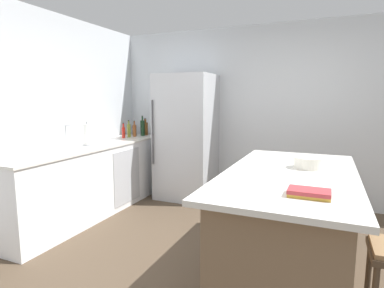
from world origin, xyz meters
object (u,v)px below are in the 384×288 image
whiskey_bottle (145,128)px  mixing_bowl (309,163)px  vinegar_bottle (135,130)px  wine_bottle (143,128)px  refrigerator (186,137)px  sink_faucet (67,136)px  olive_oil_bottle (129,130)px  hot_sauce_bottle (123,132)px  kitchen_island (288,225)px  cookbook_stack (309,193)px  syrup_bottle (134,130)px  paper_towel_roll (87,135)px

whiskey_bottle → mixing_bowl: bearing=-31.3°
vinegar_bottle → wine_bottle: bearing=77.1°
refrigerator → mixing_bowl: size_ratio=7.37×
sink_faucet → vinegar_bottle: 1.35m
olive_oil_bottle → hot_sauce_bottle: bearing=-102.5°
kitchen_island → refrigerator: (-1.72, 1.70, 0.48)m
vinegar_bottle → olive_oil_bottle: olive_oil_bottle is taller
kitchen_island → cookbook_stack: size_ratio=7.96×
sink_faucet → kitchen_island: bearing=-4.9°
whiskey_bottle → cookbook_stack: size_ratio=1.09×
refrigerator → sink_faucet: size_ratio=6.31×
syrup_bottle → cookbook_stack: size_ratio=0.93×
kitchen_island → refrigerator: refrigerator is taller
olive_oil_bottle → cookbook_stack: bearing=-37.1°
mixing_bowl → syrup_bottle: bearing=152.4°
wine_bottle → olive_oil_bottle: wine_bottle is taller
kitchen_island → olive_oil_bottle: size_ratio=7.55×
wine_bottle → mixing_bowl: 3.07m
kitchen_island → sink_faucet: (-2.65, 0.23, 0.61)m
olive_oil_bottle → hot_sauce_bottle: 0.11m
kitchen_island → sink_faucet: bearing=175.1°
syrup_bottle → mixing_bowl: size_ratio=0.92×
paper_towel_roll → hot_sauce_bottle: 0.83m
kitchen_island → mixing_bowl: size_ratio=7.94×
vinegar_bottle → olive_oil_bottle: bearing=-114.5°
syrup_bottle → mixing_bowl: syrup_bottle is taller
refrigerator → wine_bottle: bearing=176.6°
hot_sauce_bottle → olive_oil_bottle: bearing=77.5°
whiskey_bottle → kitchen_island: bearing=-36.0°
vinegar_bottle → cookbook_stack: (2.75, -2.21, -0.08)m
refrigerator → whiskey_bottle: 0.84m
syrup_bottle → hot_sauce_bottle: syrup_bottle is taller
kitchen_island → wine_bottle: size_ratio=6.23×
olive_oil_bottle → refrigerator: bearing=13.9°
wine_bottle → cookbook_stack: wine_bottle is taller
refrigerator → vinegar_bottle: (-0.85, -0.13, 0.08)m
kitchen_island → refrigerator: 2.47m
paper_towel_roll → syrup_bottle: 1.13m
syrup_bottle → whiskey_bottle: bearing=59.9°
cookbook_stack → mixing_bowl: bearing=93.2°
sink_faucet → syrup_bottle: bearing=89.4°
paper_towel_roll → olive_oil_bottle: paper_towel_roll is taller
refrigerator → mixing_bowl: 2.37m
whiskey_bottle → mixing_bowl: 3.13m
kitchen_island → mixing_bowl: 0.57m
olive_oil_bottle → mixing_bowl: olive_oil_bottle is taller
paper_towel_roll → cookbook_stack: bearing=-22.8°
hot_sauce_bottle → sink_faucet: bearing=-90.7°
sink_faucet → syrup_bottle: sink_faucet is taller
kitchen_island → hot_sauce_bottle: bearing=152.6°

